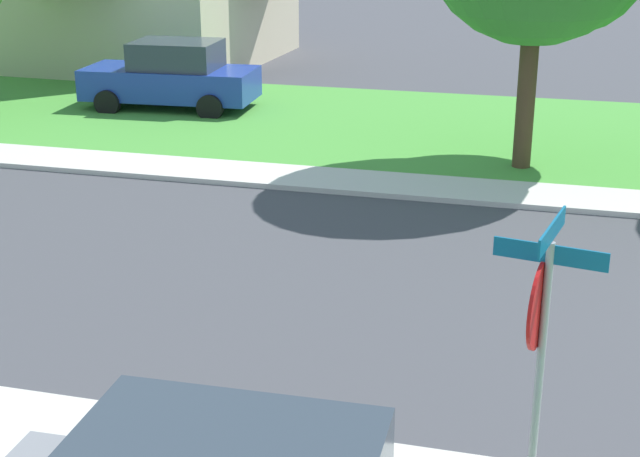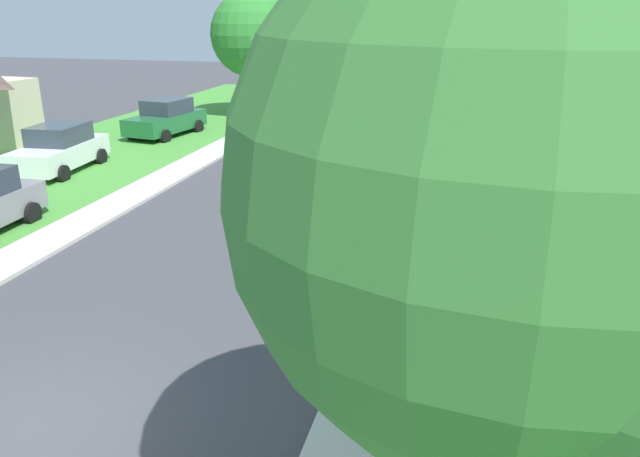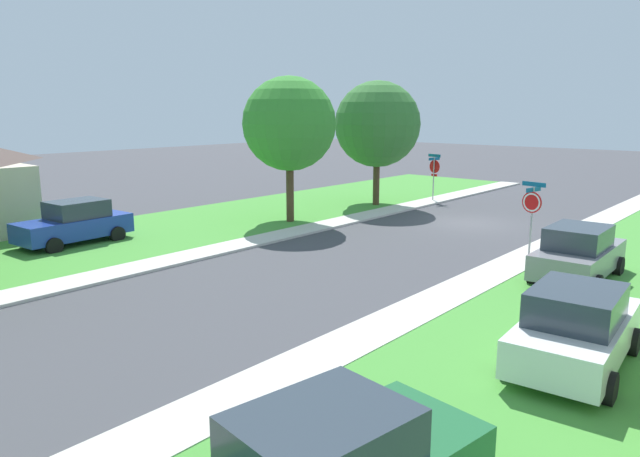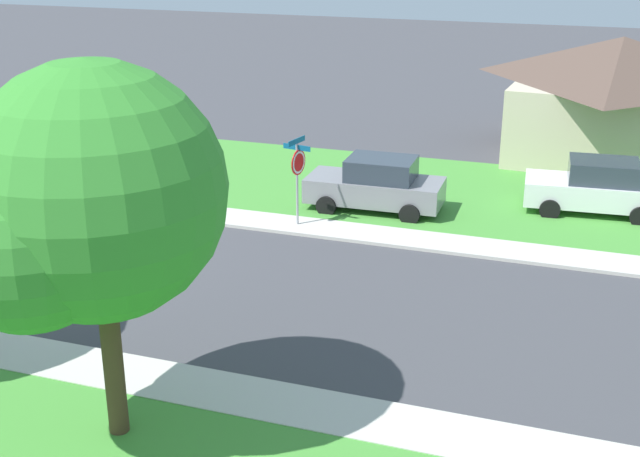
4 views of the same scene
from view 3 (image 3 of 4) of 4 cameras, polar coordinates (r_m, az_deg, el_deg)
The scene contains 12 objects.
ground_plane at distance 28.56m, azimuth 14.31°, elevation 0.51°, with size 120.00×120.00×0.00m, color #424247.
sidewalk_east at distance 22.18m, azimuth -11.24°, elevation -2.34°, with size 1.40×56.00×0.10m, color beige.
lawn_east at distance 25.96m, azimuth -17.69°, elevation -0.67°, with size 8.00×56.00×0.08m, color #479338.
sidewalk_west at distance 16.13m, azimuth 10.15°, elevation -7.56°, with size 1.40×56.00×0.10m, color beige.
lawn_west at distance 14.51m, azimuth 26.62°, elevation -10.88°, with size 8.00×56.00×0.08m, color #479338.
stop_sign_near_corner at distance 34.69m, azimuth 11.09°, elevation 5.67°, with size 0.90×0.90×2.77m.
stop_sign_far_corner at distance 22.12m, azimuth 19.98°, elevation 2.01°, with size 0.91×0.91×2.77m.
car_white_behind_trees at distance 13.24m, azimuth 23.70°, elevation -8.89°, with size 2.29×4.43×1.76m.
car_blue_near_corner at distance 25.08m, azimuth -22.83°, elevation 0.50°, with size 2.21×4.39×1.76m.
car_grey_across_road at distance 19.91m, azimuth 23.90°, elevation -2.25°, with size 2.13×4.35×1.76m.
tree_sidewalk_mid at distance 27.62m, azimuth -3.15°, elevation 9.88°, with size 4.66×4.34×6.81m.
tree_sidewalk_near at distance 32.73m, azimuth 5.41°, elevation 9.85°, with size 5.02×4.67×6.85m.
Camera 3 is at (-12.32, 25.22, 5.26)m, focal length 32.78 mm.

